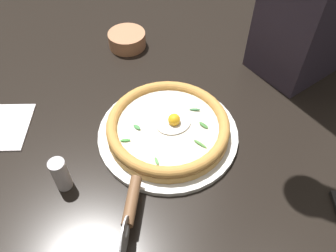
% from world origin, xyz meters
% --- Properties ---
extents(ground_plane, '(2.40, 2.40, 0.03)m').
position_xyz_m(ground_plane, '(0.00, 0.00, -0.01)').
color(ground_plane, black).
rests_on(ground_plane, ground).
extents(pizza_plate, '(0.31, 0.31, 0.01)m').
position_xyz_m(pizza_plate, '(-0.01, 0.02, 0.01)').
color(pizza_plate, white).
rests_on(pizza_plate, ground).
extents(pizza, '(0.27, 0.27, 0.05)m').
position_xyz_m(pizza, '(-0.01, 0.02, 0.03)').
color(pizza, tan).
rests_on(pizza, pizza_plate).
extents(side_bowl, '(0.11, 0.11, 0.04)m').
position_xyz_m(side_bowl, '(0.08, 0.36, 0.02)').
color(side_bowl, '#B57853').
rests_on(side_bowl, ground).
extents(pizza_cutter, '(0.11, 0.12, 0.07)m').
position_xyz_m(pizza_cutter, '(-0.18, -0.11, 0.04)').
color(pizza_cutter, silver).
rests_on(pizza_cutter, ground).
extents(folded_napkin, '(0.15, 0.17, 0.01)m').
position_xyz_m(folded_napkin, '(-0.30, 0.24, 0.00)').
color(folded_napkin, white).
rests_on(folded_napkin, ground).
extents(pepper_shaker, '(0.03, 0.03, 0.08)m').
position_xyz_m(pepper_shaker, '(-0.25, 0.03, 0.04)').
color(pepper_shaker, silver).
rests_on(pepper_shaker, ground).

